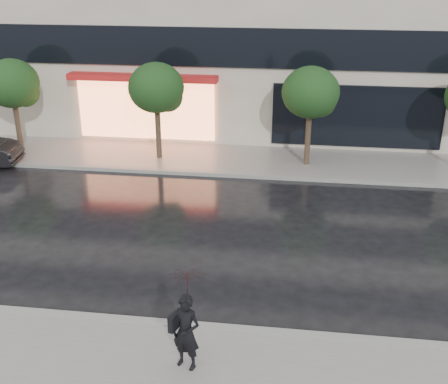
# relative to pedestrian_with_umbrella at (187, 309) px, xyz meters

# --- Properties ---
(ground) EXTENTS (120.00, 120.00, 0.00)m
(ground) POSITION_rel_pedestrian_with_umbrella_xyz_m (-0.62, 2.36, -1.51)
(ground) COLOR black
(ground) RESTS_ON ground
(sidewalk_far) EXTENTS (60.00, 3.50, 0.12)m
(sidewalk_far) POSITION_rel_pedestrian_with_umbrella_xyz_m (-0.62, 12.61, -1.45)
(sidewalk_far) COLOR slate
(sidewalk_far) RESTS_ON ground
(curb_near) EXTENTS (60.00, 0.25, 0.14)m
(curb_near) POSITION_rel_pedestrian_with_umbrella_xyz_m (-0.62, 1.36, -1.44)
(curb_near) COLOR gray
(curb_near) RESTS_ON ground
(curb_far) EXTENTS (60.00, 0.25, 0.14)m
(curb_far) POSITION_rel_pedestrian_with_umbrella_xyz_m (-0.62, 10.86, -1.44)
(curb_far) COLOR gray
(curb_far) RESTS_ON ground
(tree_far_west) EXTENTS (2.20, 2.20, 3.99)m
(tree_far_west) POSITION_rel_pedestrian_with_umbrella_xyz_m (-9.56, 12.39, 1.41)
(tree_far_west) COLOR #33261C
(tree_far_west) RESTS_ON ground
(tree_mid_west) EXTENTS (2.20, 2.20, 3.99)m
(tree_mid_west) POSITION_rel_pedestrian_with_umbrella_xyz_m (-3.56, 12.39, 1.41)
(tree_mid_west) COLOR #33261C
(tree_mid_west) RESTS_ON ground
(tree_mid_east) EXTENTS (2.20, 2.20, 3.99)m
(tree_mid_east) POSITION_rel_pedestrian_with_umbrella_xyz_m (2.44, 12.39, 1.41)
(tree_mid_east) COLOR #33261C
(tree_mid_east) RESTS_ON ground
(pedestrian_with_umbrella) EXTENTS (1.03, 1.04, 2.22)m
(pedestrian_with_umbrella) POSITION_rel_pedestrian_with_umbrella_xyz_m (0.00, 0.00, 0.00)
(pedestrian_with_umbrella) COLOR black
(pedestrian_with_umbrella) RESTS_ON sidewalk_near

